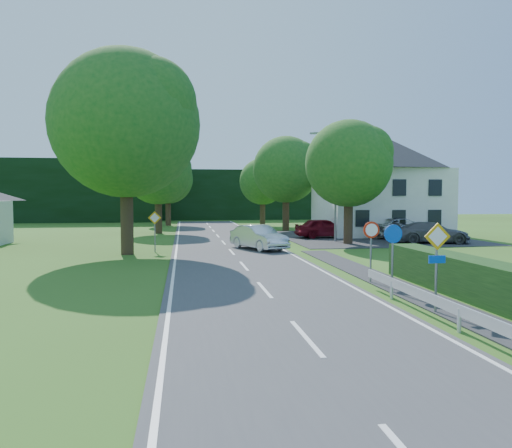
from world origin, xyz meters
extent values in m
cube|color=#3E3E41|center=(0.00, 20.00, 0.02)|extent=(7.00, 80.00, 0.04)
cube|color=#28272A|center=(12.00, 33.00, 0.02)|extent=(14.00, 16.00, 0.04)
cube|color=white|center=(-3.25, 20.00, 0.04)|extent=(0.12, 80.00, 0.01)
cube|color=white|center=(3.25, 20.00, 0.04)|extent=(0.12, 80.00, 0.01)
cube|color=black|center=(8.00, 66.00, 3.50)|extent=(30.00, 5.00, 7.00)
cube|color=silver|center=(14.00, 36.00, 2.80)|extent=(10.00, 8.00, 5.60)
pyramid|color=#26252A|center=(14.00, 36.00, 7.10)|extent=(10.60, 8.40, 3.00)
cylinder|color=gray|center=(8.20, 30.00, 4.00)|extent=(0.16, 0.16, 8.00)
cylinder|color=gray|center=(7.40, 30.00, 7.90)|extent=(1.70, 0.10, 0.10)
cube|color=gray|center=(6.50, 30.00, 7.85)|extent=(0.50, 0.18, 0.12)
cylinder|color=gray|center=(4.30, 8.00, 1.20)|extent=(0.07, 0.07, 2.40)
cube|color=#E6A20C|center=(4.30, 7.97, 2.20)|extent=(0.78, 0.04, 0.78)
cube|color=white|center=(4.30, 7.97, 2.20)|extent=(0.57, 0.05, 0.57)
cube|color=blue|center=(4.30, 7.97, 1.55)|extent=(0.50, 0.04, 0.22)
cylinder|color=gray|center=(4.30, 11.00, 1.10)|extent=(0.07, 0.07, 2.20)
cylinder|color=blue|center=(4.30, 10.97, 2.05)|extent=(0.64, 0.04, 0.64)
cylinder|color=gray|center=(4.30, 13.00, 1.10)|extent=(0.07, 0.07, 2.20)
cylinder|color=red|center=(4.30, 12.97, 2.05)|extent=(0.64, 0.04, 0.64)
cylinder|color=white|center=(4.30, 12.95, 2.05)|extent=(0.48, 0.04, 0.48)
cylinder|color=gray|center=(-4.50, 25.00, 1.10)|extent=(0.07, 0.07, 2.20)
cube|color=#E6A20C|center=(-4.50, 24.97, 2.05)|extent=(0.78, 0.04, 0.78)
cube|color=white|center=(-4.50, 24.97, 2.05)|extent=(0.57, 0.05, 0.57)
imported|color=silver|center=(1.79, 25.14, 0.79)|extent=(3.30, 4.80, 1.50)
imported|color=black|center=(1.80, 30.94, 0.47)|extent=(0.64, 1.66, 0.86)
imported|color=maroon|center=(8.19, 33.00, 0.81)|extent=(4.68, 2.23, 1.54)
imported|color=silver|center=(11.89, 35.51, 0.78)|extent=(4.74, 3.29, 1.48)
imported|color=#504F55|center=(14.47, 27.58, 0.78)|extent=(5.44, 3.24, 1.48)
imported|color=#A2A3A9|center=(14.21, 32.15, 0.83)|extent=(6.23, 4.34, 1.58)
imported|color=red|center=(9.78, 32.79, 0.94)|extent=(2.37, 2.40, 1.81)
camera|label=1|loc=(-2.81, -5.19, 3.34)|focal=35.00mm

